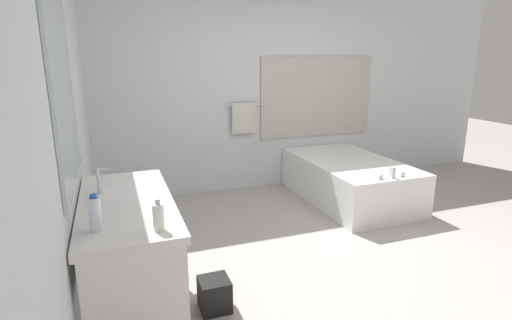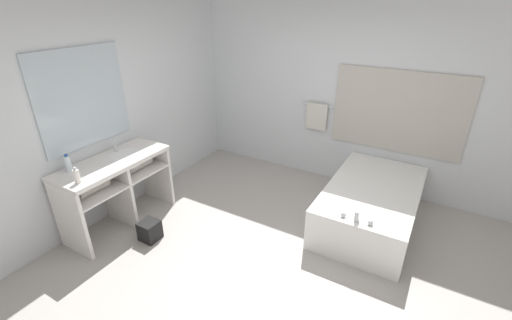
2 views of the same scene
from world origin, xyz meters
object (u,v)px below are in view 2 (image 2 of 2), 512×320
object	(u,v)px
water_bottle_1	(68,163)
waste_bin	(150,230)
bathtub	(371,203)
soap_dispenser	(77,176)

from	to	relation	value
water_bottle_1	waste_bin	distance (m)	1.16
bathtub	water_bottle_1	world-z (taller)	water_bottle_1
bathtub	soap_dispenser	bearing A→B (deg)	-140.71
bathtub	waste_bin	distance (m)	2.72
bathtub	waste_bin	world-z (taller)	bathtub
water_bottle_1	waste_bin	size ratio (longest dim) A/B	0.85
bathtub	water_bottle_1	bearing A→B (deg)	-145.44
bathtub	soap_dispenser	xyz separation A→B (m)	(-2.56, -2.10, 0.67)
soap_dispenser	water_bottle_1	bearing A→B (deg)	159.53
bathtub	water_bottle_1	xyz separation A→B (m)	(-2.87, -1.98, 0.69)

